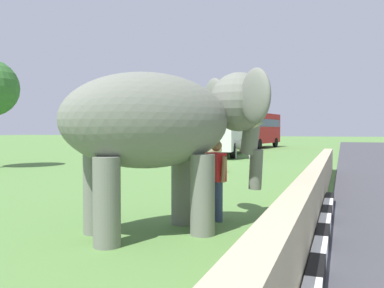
{
  "coord_description": "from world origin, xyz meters",
  "views": [
    {
      "loc": [
        -3.09,
        3.09,
        1.87
      ],
      "look_at": [
        3.82,
        5.71,
        1.6
      ],
      "focal_mm": 37.15,
      "sensor_mm": 36.0,
      "label": 1
    }
  ],
  "objects_px": {
    "person_handler": "(216,176)",
    "cow_mid": "(241,145)",
    "elephant": "(167,124)",
    "bus_red": "(257,128)",
    "bus_white": "(222,127)",
    "cow_near": "(197,153)"
  },
  "relations": [
    {
      "from": "elephant",
      "to": "person_handler",
      "type": "bearing_deg",
      "value": -26.31
    },
    {
      "from": "person_handler",
      "to": "bus_white",
      "type": "distance_m",
      "value": 20.78
    },
    {
      "from": "bus_white",
      "to": "person_handler",
      "type": "bearing_deg",
      "value": -163.89
    },
    {
      "from": "bus_white",
      "to": "cow_near",
      "type": "bearing_deg",
      "value": -168.77
    },
    {
      "from": "bus_white",
      "to": "bus_red",
      "type": "xyz_separation_m",
      "value": [
        12.62,
        0.04,
        -0.0
      ]
    },
    {
      "from": "elephant",
      "to": "cow_near",
      "type": "distance_m",
      "value": 9.9
    },
    {
      "from": "bus_white",
      "to": "cow_near",
      "type": "xyz_separation_m",
      "value": [
        -11.67,
        -2.32,
        -1.21
      ]
    },
    {
      "from": "person_handler",
      "to": "bus_white",
      "type": "height_order",
      "value": "bus_white"
    },
    {
      "from": "elephant",
      "to": "bus_red",
      "type": "bearing_deg",
      "value": 8.82
    },
    {
      "from": "bus_white",
      "to": "bus_red",
      "type": "bearing_deg",
      "value": 0.19
    },
    {
      "from": "bus_white",
      "to": "cow_mid",
      "type": "distance_m",
      "value": 3.38
    },
    {
      "from": "person_handler",
      "to": "bus_red",
      "type": "xyz_separation_m",
      "value": [
        32.55,
        5.8,
        1.15
      ]
    },
    {
      "from": "bus_white",
      "to": "cow_mid",
      "type": "relative_size",
      "value": 5.19
    },
    {
      "from": "bus_white",
      "to": "cow_near",
      "type": "height_order",
      "value": "bus_white"
    },
    {
      "from": "elephant",
      "to": "cow_near",
      "type": "relative_size",
      "value": 2.01
    },
    {
      "from": "elephant",
      "to": "person_handler",
      "type": "xyz_separation_m",
      "value": [
        1.15,
        -0.57,
        -1.05
      ]
    },
    {
      "from": "person_handler",
      "to": "cow_mid",
      "type": "distance_m",
      "value": 17.91
    },
    {
      "from": "cow_near",
      "to": "cow_mid",
      "type": "bearing_deg",
      "value": 1.8
    },
    {
      "from": "person_handler",
      "to": "cow_mid",
      "type": "bearing_deg",
      "value": 12.02
    },
    {
      "from": "bus_red",
      "to": "cow_mid",
      "type": "height_order",
      "value": "bus_red"
    },
    {
      "from": "bus_red",
      "to": "cow_near",
      "type": "bearing_deg",
      "value": -174.46
    },
    {
      "from": "bus_white",
      "to": "cow_mid",
      "type": "bearing_deg",
      "value": -140.03
    }
  ]
}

